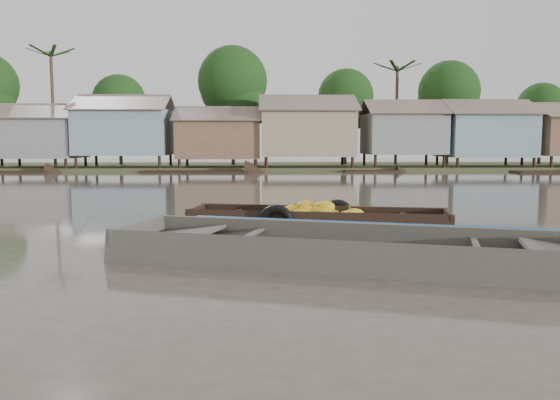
{
  "coord_description": "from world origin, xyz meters",
  "views": [
    {
      "loc": [
        -0.83,
        -10.07,
        1.97
      ],
      "look_at": [
        -0.44,
        1.05,
        0.8
      ],
      "focal_mm": 35.0,
      "sensor_mm": 36.0,
      "label": 1
    }
  ],
  "objects": [
    {
      "name": "viewer_boat",
      "position": [
        0.76,
        -1.24,
        0.07
      ],
      "size": [
        8.39,
        4.46,
        0.65
      ],
      "rotation": [
        0.0,
        0.0,
        -0.31
      ],
      "color": "#45403A",
      "rests_on": "ground"
    },
    {
      "name": "banana_boat",
      "position": [
        0.39,
        2.59,
        0.17
      ],
      "size": [
        6.21,
        2.62,
        0.87
      ],
      "rotation": [
        0.0,
        0.0,
        -0.2
      ],
      "color": "black",
      "rests_on": "ground"
    },
    {
      "name": "distant_boats",
      "position": [
        8.67,
        23.72,
        -0.05
      ],
      "size": [
        47.36,
        15.36,
        0.35
      ],
      "color": "black",
      "rests_on": "ground"
    },
    {
      "name": "riverbank",
      "position": [
        3.03,
        31.86,
        3.07
      ],
      "size": [
        120.0,
        12.47,
        10.22
      ],
      "color": "#384723",
      "rests_on": "ground"
    },
    {
      "name": "ground",
      "position": [
        0.0,
        0.0,
        0.0
      ],
      "size": [
        120.0,
        120.0,
        0.0
      ],
      "primitive_type": "plane",
      "color": "#473F36",
      "rests_on": "ground"
    }
  ]
}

